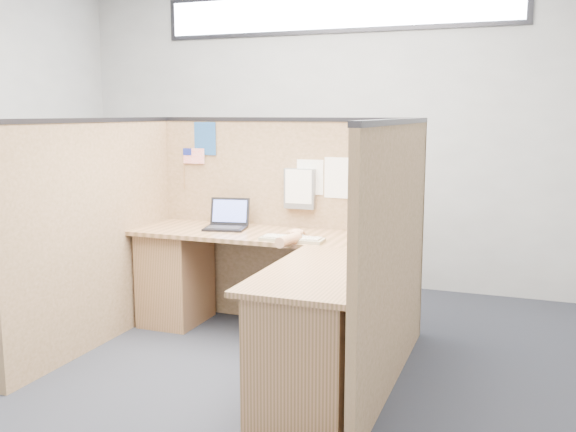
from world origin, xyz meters
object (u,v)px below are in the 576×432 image
at_px(keyboard, 292,239).
at_px(mouse, 297,236).
at_px(l_desk, 271,297).
at_px(laptop, 229,221).

bearing_deg(keyboard, mouse, 77.63).
distance_m(l_desk, mouse, 0.44).
relative_size(l_desk, mouse, 18.43).
height_order(l_desk, mouse, mouse).
distance_m(laptop, keyboard, 0.66).
bearing_deg(l_desk, laptop, 138.18).
bearing_deg(keyboard, laptop, 153.92).
height_order(l_desk, laptop, laptop).
relative_size(l_desk, keyboard, 4.58).
relative_size(l_desk, laptop, 5.93).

